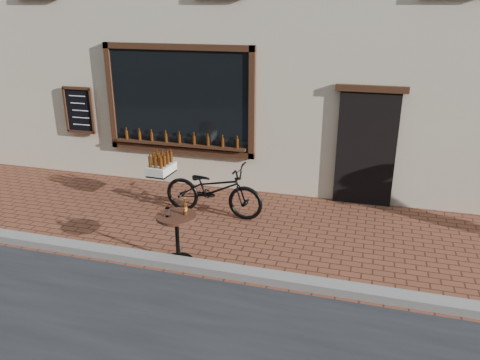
# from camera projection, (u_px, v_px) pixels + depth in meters

# --- Properties ---
(ground) EXTENTS (90.00, 90.00, 0.00)m
(ground) POSITION_uv_depth(u_px,v_px,m) (212.00, 280.00, 6.66)
(ground) COLOR brown
(ground) RESTS_ON ground
(kerb) EXTENTS (90.00, 0.25, 0.12)m
(kerb) POSITION_uv_depth(u_px,v_px,m) (217.00, 269.00, 6.82)
(kerb) COLOR slate
(kerb) RESTS_ON ground
(cargo_bicycle) EXTENTS (2.23, 0.77, 1.07)m
(cargo_bicycle) POSITION_uv_depth(u_px,v_px,m) (211.00, 189.00, 8.60)
(cargo_bicycle) COLOR black
(cargo_bicycle) RESTS_ON ground
(bistro_table) EXTENTS (0.60, 0.60, 1.04)m
(bistro_table) POSITION_uv_depth(u_px,v_px,m) (177.00, 229.00, 6.96)
(bistro_table) COLOR black
(bistro_table) RESTS_ON ground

